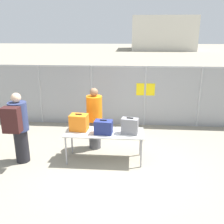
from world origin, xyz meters
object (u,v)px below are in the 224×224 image
Objects in this scene: suitcase_navy at (103,127)px; utility_trailer at (152,96)px; suitcase_grey at (130,126)px; security_worker_near at (94,118)px; inspection_table at (104,134)px; traveler_hooded at (18,126)px; suitcase_orange at (79,122)px.

utility_trailer is at bearing 73.06° from suitcase_navy.
suitcase_grey is 1.17m from security_worker_near.
utility_trailer is (1.50, 4.87, -0.27)m from inspection_table.
security_worker_near is at bearing 113.35° from suitcase_navy.
suitcase_grey is 2.60m from traveler_hooded.
utility_trailer is (2.13, 4.78, -0.52)m from suitcase_orange.
security_worker_near reaches higher than utility_trailer.
suitcase_grey is at bearing -6.27° from suitcase_orange.
traveler_hooded is at bearing -164.95° from suitcase_orange.
traveler_hooded reaches higher than suitcase_navy.
traveler_hooded is 6.24m from utility_trailer.
inspection_table is at bearing -7.58° from suitcase_orange.
utility_trailer is at bearing 79.67° from suitcase_grey.
suitcase_navy is 5.21m from utility_trailer.
suitcase_orange is at bearing 172.42° from inspection_table.
suitcase_grey is 0.12× the size of utility_trailer.
suitcase_orange is 1.41m from traveler_hooded.
utility_trailer is (3.48, 5.15, -0.53)m from traveler_hooded.
security_worker_near is at bearing 6.82° from traveler_hooded.
suitcase_navy is 0.26× the size of security_worker_near.
inspection_table is 1.13× the size of security_worker_near.
security_worker_near is at bearing 143.14° from suitcase_grey.
suitcase_orange is at bearing 164.20° from suitcase_navy.
traveler_hooded is at bearing -124.08° from utility_trailer.
suitcase_navy is (-0.01, -0.09, 0.22)m from inspection_table.
suitcase_grey is at bearing 134.85° from security_worker_near.
inspection_table is 4.35× the size of suitcase_navy.
traveler_hooded is 0.49× the size of utility_trailer.
suitcase_orange is 0.26× the size of traveler_hooded.
suitcase_orange is 5.26m from utility_trailer.
traveler_hooded reaches higher than suitcase_orange.
suitcase_orange is 0.27× the size of security_worker_near.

